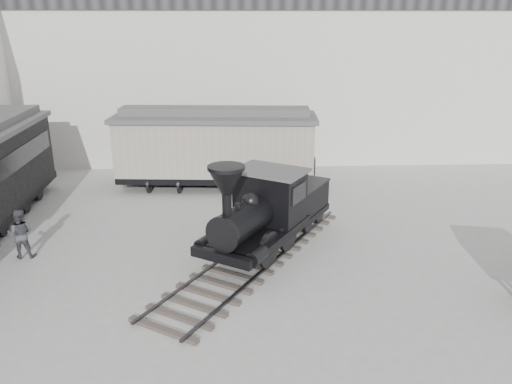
{
  "coord_description": "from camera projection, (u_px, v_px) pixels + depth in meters",
  "views": [
    {
      "loc": [
        0.2,
        -12.16,
        7.44
      ],
      "look_at": [
        0.93,
        3.75,
        2.0
      ],
      "focal_mm": 35.0,
      "sensor_mm": 36.0,
      "label": 1
    }
  ],
  "objects": [
    {
      "name": "ground",
      "position": [
        229.0,
        304.0,
        13.89
      ],
      "size": [
        90.0,
        90.0,
        0.0
      ],
      "primitive_type": "plane",
      "color": "#9E9E9B"
    },
    {
      "name": "north_wall",
      "position": [
        229.0,
        60.0,
        26.27
      ],
      "size": [
        34.0,
        2.51,
        11.0
      ],
      "color": "silver",
      "rests_on": "ground"
    },
    {
      "name": "locomotive",
      "position": [
        265.0,
        215.0,
        16.74
      ],
      "size": [
        7.06,
        9.57,
        3.5
      ],
      "rotation": [
        0.0,
        0.0,
        -0.56
      ],
      "color": "#413834",
      "rests_on": "ground"
    },
    {
      "name": "boxcar",
      "position": [
        216.0,
        146.0,
        23.15
      ],
      "size": [
        9.43,
        3.55,
        3.79
      ],
      "rotation": [
        0.0,
        0.0,
        -0.07
      ],
      "color": "black",
      "rests_on": "ground"
    },
    {
      "name": "visitor_b",
      "position": [
        20.0,
        234.0,
        16.4
      ],
      "size": [
        0.88,
        0.72,
        1.68
      ],
      "primitive_type": "imported",
      "rotation": [
        0.0,
        0.0,
        3.25
      ],
      "color": "#434349",
      "rests_on": "ground"
    }
  ]
}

